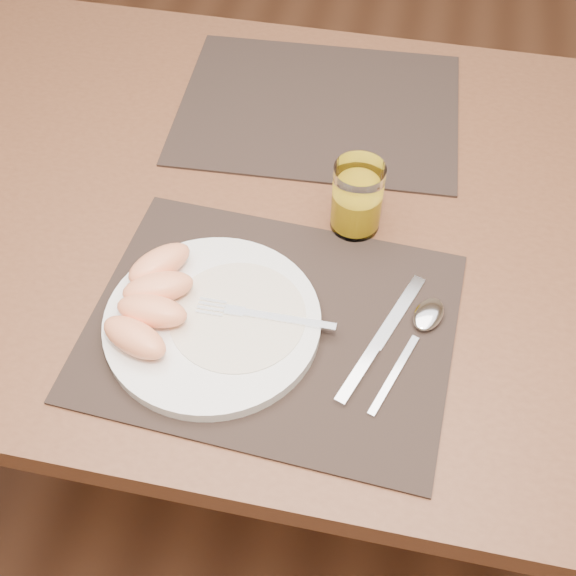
# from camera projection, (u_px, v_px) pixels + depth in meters

# --- Properties ---
(ground) EXTENTS (5.00, 5.00, 0.00)m
(ground) POSITION_uv_depth(u_px,v_px,m) (295.00, 440.00, 1.63)
(ground) COLOR #56311D
(ground) RESTS_ON ground
(table) EXTENTS (1.40, 0.90, 0.75)m
(table) POSITION_uv_depth(u_px,v_px,m) (298.00, 242.00, 1.11)
(table) COLOR brown
(table) RESTS_ON ground
(placemat_near) EXTENTS (0.47, 0.37, 0.00)m
(placemat_near) POSITION_uv_depth(u_px,v_px,m) (271.00, 325.00, 0.91)
(placemat_near) COLOR #2C211C
(placemat_near) RESTS_ON table
(placemat_far) EXTENTS (0.47, 0.37, 0.00)m
(placemat_far) POSITION_uv_depth(u_px,v_px,m) (319.00, 108.00, 1.18)
(placemat_far) COLOR #2C211C
(placemat_far) RESTS_ON table
(plate) EXTENTS (0.27, 0.27, 0.02)m
(plate) POSITION_uv_depth(u_px,v_px,m) (213.00, 322.00, 0.90)
(plate) COLOR white
(plate) RESTS_ON placemat_near
(plate_dressing) EXTENTS (0.17, 0.17, 0.00)m
(plate_dressing) POSITION_uv_depth(u_px,v_px,m) (238.00, 315.00, 0.89)
(plate_dressing) COLOR white
(plate_dressing) RESTS_ON plate
(fork) EXTENTS (0.17, 0.02, 0.00)m
(fork) POSITION_uv_depth(u_px,v_px,m) (254.00, 314.00, 0.89)
(fork) COLOR silver
(fork) RESTS_ON plate
(knife) EXTENTS (0.09, 0.21, 0.01)m
(knife) POSITION_uv_depth(u_px,v_px,m) (375.00, 348.00, 0.88)
(knife) COLOR silver
(knife) RESTS_ON placemat_near
(spoon) EXTENTS (0.08, 0.19, 0.01)m
(spoon) POSITION_uv_depth(u_px,v_px,m) (424.00, 323.00, 0.90)
(spoon) COLOR silver
(spoon) RESTS_ON placemat_near
(juice_glass) EXTENTS (0.07, 0.07, 0.10)m
(juice_glass) POSITION_uv_depth(u_px,v_px,m) (357.00, 200.00, 0.97)
(juice_glass) COLOR white
(juice_glass) RESTS_ON placemat_near
(grapefruit_wedges) EXTENTS (0.10, 0.20, 0.04)m
(grapefruit_wedges) POSITION_uv_depth(u_px,v_px,m) (151.00, 299.00, 0.89)
(grapefruit_wedges) COLOR #FF9D68
(grapefruit_wedges) RESTS_ON plate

